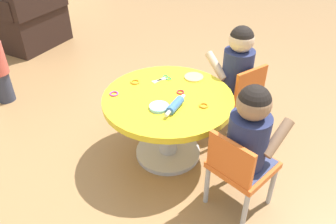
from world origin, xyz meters
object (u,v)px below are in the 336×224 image
(seated_child_left, at_px, (250,130))
(rolling_pin, at_px, (175,105))
(craft_scissors, at_px, (164,79))
(child_chair_right, at_px, (238,93))
(armchair_dark, at_px, (26,17))
(craft_table, at_px, (168,113))
(child_chair_left, at_px, (239,167))
(seated_child_right, at_px, (238,62))

(seated_child_left, height_order, rolling_pin, seated_child_left)
(seated_child_left, distance_m, rolling_pin, 0.47)
(craft_scissors, bearing_deg, child_chair_right, -58.76)
(armchair_dark, bearing_deg, craft_table, -118.23)
(child_chair_right, bearing_deg, craft_table, 143.00)
(craft_table, xyz_separation_m, seated_child_left, (-0.24, -0.54, 0.19))
(seated_child_left, height_order, armchair_dark, armchair_dark)
(child_chair_right, bearing_deg, child_chair_left, -167.35)
(craft_table, relative_size, child_chair_left, 1.51)
(child_chair_right, bearing_deg, armchair_dark, 74.70)
(armchair_dark, bearing_deg, seated_child_left, -117.37)
(seated_child_left, relative_size, armchair_dark, 0.60)
(craft_table, bearing_deg, rolling_pin, -140.50)
(craft_table, height_order, rolling_pin, rolling_pin)
(seated_child_right, height_order, armchair_dark, armchair_dark)
(child_chair_left, distance_m, seated_child_right, 0.82)
(rolling_pin, bearing_deg, child_chair_right, -24.74)
(craft_table, xyz_separation_m, seated_child_right, (0.49, -0.32, 0.19))
(armchair_dark, height_order, rolling_pin, armchair_dark)
(child_chair_right, xyz_separation_m, rolling_pin, (-0.58, 0.27, 0.19))
(rolling_pin, height_order, craft_scissors, rolling_pin)
(child_chair_left, bearing_deg, rolling_pin, 68.95)
(craft_table, height_order, seated_child_right, seated_child_right)
(armchair_dark, xyz_separation_m, rolling_pin, (-1.26, -2.24, 0.18))
(child_chair_left, height_order, child_chair_right, same)
(craft_scissors, bearing_deg, child_chair_left, -126.45)
(craft_table, bearing_deg, armchair_dark, 61.77)
(seated_child_right, bearing_deg, armchair_dark, 74.98)
(armchair_dark, distance_m, rolling_pin, 2.57)
(seated_child_left, xyz_separation_m, seated_child_right, (0.73, 0.22, 0.00))
(craft_table, xyz_separation_m, armchair_dark, (1.15, 2.15, -0.03))
(rolling_pin, relative_size, craft_scissors, 1.65)
(child_chair_left, relative_size, seated_child_right, 1.05)
(child_chair_left, xyz_separation_m, child_chair_right, (0.74, 0.17, 0.00))
(seated_child_left, xyz_separation_m, rolling_pin, (0.13, 0.45, -0.04))
(craft_table, bearing_deg, seated_child_left, -113.81)
(child_chair_left, bearing_deg, seated_child_right, 14.65)
(craft_table, distance_m, rolling_pin, 0.20)
(craft_table, relative_size, seated_child_right, 1.59)
(seated_child_right, bearing_deg, rolling_pin, 158.79)
(rolling_pin, bearing_deg, seated_child_right, -21.21)
(seated_child_right, relative_size, rolling_pin, 2.21)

